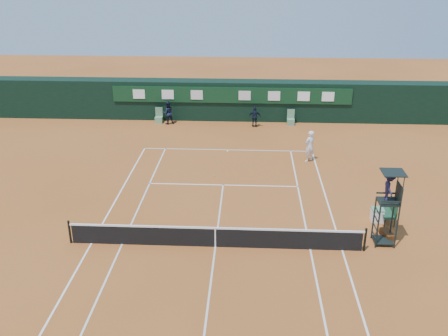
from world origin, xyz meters
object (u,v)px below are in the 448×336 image
Objects in this scene: player_bench at (390,210)px; player at (310,146)px; umpire_chair at (389,193)px; cooler at (377,214)px; tennis_net at (215,237)px.

player is at bearing 111.91° from player_bench.
umpire_chair reaches higher than cooler.
tennis_net reaches higher than cooler.
player reaches higher than player_bench.
umpire_chair is 5.30× the size of cooler.
umpire_chair is at bearing -96.13° from cooler.
cooler is (0.22, 2.06, -2.13)m from umpire_chair.
player is at bearing 108.23° from cooler.
tennis_net is 6.55× the size of player.
umpire_chair is 2.85m from player_bench.
tennis_net is at bearing -160.03° from cooler.
tennis_net is at bearing -161.62° from player_bench.
cooler is 7.89m from player.
cooler is at bearing 83.87° from umpire_chair.
player_bench is 8.11m from player.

